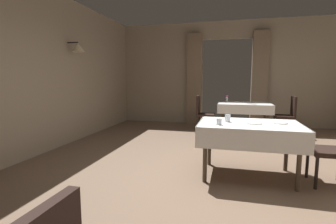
{
  "coord_description": "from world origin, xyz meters",
  "views": [
    {
      "loc": [
        0.15,
        -3.39,
        1.34
      ],
      "look_at": [
        -0.83,
        0.49,
        0.82
      ],
      "focal_mm": 26.63,
      "sensor_mm": 36.0,
      "label": 1
    }
  ],
  "objects_px": {
    "plate_mid_c": "(280,123)",
    "plate_mid_d": "(254,123)",
    "chair_far_right": "(288,113)",
    "dining_table_mid": "(249,130)",
    "dining_table_far": "(244,107)",
    "plate_far_b": "(252,104)",
    "glass_mid_a": "(228,118)",
    "flower_vase_far": "(227,98)",
    "chair_far_left": "(203,112)",
    "glass_mid_b": "(219,122)"
  },
  "relations": [
    {
      "from": "plate_mid_c",
      "to": "plate_mid_d",
      "type": "height_order",
      "value": "same"
    },
    {
      "from": "chair_far_right",
      "to": "plate_mid_d",
      "type": "xyz_separation_m",
      "value": [
        -1.06,
        -3.09,
        0.24
      ]
    },
    {
      "from": "dining_table_mid",
      "to": "chair_far_right",
      "type": "bearing_deg",
      "value": 70.05
    },
    {
      "from": "dining_table_far",
      "to": "plate_far_b",
      "type": "relative_size",
      "value": 5.57
    },
    {
      "from": "glass_mid_a",
      "to": "flower_vase_far",
      "type": "relative_size",
      "value": 0.53
    },
    {
      "from": "dining_table_far",
      "to": "chair_far_right",
      "type": "height_order",
      "value": "chair_far_right"
    },
    {
      "from": "dining_table_far",
      "to": "plate_far_b",
      "type": "bearing_deg",
      "value": -43.15
    },
    {
      "from": "dining_table_far",
      "to": "plate_mid_d",
      "type": "xyz_separation_m",
      "value": [
        -0.03,
        -2.99,
        0.1
      ]
    },
    {
      "from": "dining_table_far",
      "to": "plate_mid_c",
      "type": "relative_size",
      "value": 6.4
    },
    {
      "from": "plate_mid_d",
      "to": "plate_far_b",
      "type": "bearing_deg",
      "value": 86.19
    },
    {
      "from": "dining_table_mid",
      "to": "plate_far_b",
      "type": "xyz_separation_m",
      "value": [
        0.24,
        2.81,
        0.1
      ]
    },
    {
      "from": "plate_mid_d",
      "to": "flower_vase_far",
      "type": "bearing_deg",
      "value": 97.22
    },
    {
      "from": "chair_far_left",
      "to": "flower_vase_far",
      "type": "height_order",
      "value": "flower_vase_far"
    },
    {
      "from": "plate_mid_d",
      "to": "flower_vase_far",
      "type": "xyz_separation_m",
      "value": [
        -0.41,
        3.24,
        0.1
      ]
    },
    {
      "from": "dining_table_far",
      "to": "chair_far_left",
      "type": "bearing_deg",
      "value": -174.72
    },
    {
      "from": "chair_far_right",
      "to": "chair_far_left",
      "type": "xyz_separation_m",
      "value": [
        -2.06,
        -0.2,
        0.0
      ]
    },
    {
      "from": "chair_far_right",
      "to": "glass_mid_a",
      "type": "xyz_separation_m",
      "value": [
        -1.4,
        -3.03,
        0.29
      ]
    },
    {
      "from": "glass_mid_b",
      "to": "glass_mid_a",
      "type": "bearing_deg",
      "value": 67.83
    },
    {
      "from": "glass_mid_b",
      "to": "plate_far_b",
      "type": "relative_size",
      "value": 0.35
    },
    {
      "from": "dining_table_mid",
      "to": "plate_far_b",
      "type": "height_order",
      "value": "plate_far_b"
    },
    {
      "from": "glass_mid_b",
      "to": "plate_mid_d",
      "type": "xyz_separation_m",
      "value": [
        0.45,
        0.2,
        -0.03
      ]
    },
    {
      "from": "chair_far_right",
      "to": "glass_mid_b",
      "type": "distance_m",
      "value": 3.63
    },
    {
      "from": "glass_mid_b",
      "to": "flower_vase_far",
      "type": "bearing_deg",
      "value": 89.33
    },
    {
      "from": "flower_vase_far",
      "to": "plate_far_b",
      "type": "bearing_deg",
      "value": -34.03
    },
    {
      "from": "glass_mid_b",
      "to": "dining_table_mid",
      "type": "bearing_deg",
      "value": 29.94
    },
    {
      "from": "chair_far_left",
      "to": "glass_mid_a",
      "type": "bearing_deg",
      "value": -76.93
    },
    {
      "from": "dining_table_far",
      "to": "plate_mid_c",
      "type": "distance_m",
      "value": 2.9
    },
    {
      "from": "plate_mid_c",
      "to": "plate_far_b",
      "type": "height_order",
      "value": "same"
    },
    {
      "from": "flower_vase_far",
      "to": "glass_mid_b",
      "type": "bearing_deg",
      "value": -90.67
    },
    {
      "from": "plate_mid_c",
      "to": "plate_far_b",
      "type": "distance_m",
      "value": 2.73
    },
    {
      "from": "chair_far_left",
      "to": "plate_mid_d",
      "type": "distance_m",
      "value": 3.07
    },
    {
      "from": "plate_mid_c",
      "to": "plate_mid_d",
      "type": "bearing_deg",
      "value": -162.19
    },
    {
      "from": "chair_far_left",
      "to": "glass_mid_b",
      "type": "bearing_deg",
      "value": -79.87
    },
    {
      "from": "plate_mid_c",
      "to": "plate_mid_d",
      "type": "relative_size",
      "value": 0.97
    },
    {
      "from": "dining_table_far",
      "to": "flower_vase_far",
      "type": "distance_m",
      "value": 0.54
    },
    {
      "from": "dining_table_mid",
      "to": "chair_far_right",
      "type": "xyz_separation_m",
      "value": [
        1.11,
        3.07,
        -0.14
      ]
    },
    {
      "from": "plate_mid_d",
      "to": "dining_table_mid",
      "type": "bearing_deg",
      "value": 153.11
    },
    {
      "from": "dining_table_far",
      "to": "glass_mid_b",
      "type": "distance_m",
      "value": 3.23
    },
    {
      "from": "dining_table_mid",
      "to": "dining_table_far",
      "type": "xyz_separation_m",
      "value": [
        0.08,
        2.96,
        0.0
      ]
    },
    {
      "from": "dining_table_mid",
      "to": "glass_mid_a",
      "type": "distance_m",
      "value": 0.33
    },
    {
      "from": "plate_mid_c",
      "to": "dining_table_far",
      "type": "bearing_deg",
      "value": 96.27
    },
    {
      "from": "dining_table_mid",
      "to": "dining_table_far",
      "type": "relative_size",
      "value": 1.05
    },
    {
      "from": "dining_table_far",
      "to": "glass_mid_b",
      "type": "xyz_separation_m",
      "value": [
        -0.48,
        -3.19,
        0.13
      ]
    },
    {
      "from": "chair_far_right",
      "to": "plate_far_b",
      "type": "height_order",
      "value": "chair_far_right"
    },
    {
      "from": "chair_far_left",
      "to": "chair_far_right",
      "type": "bearing_deg",
      "value": 5.48
    },
    {
      "from": "plate_mid_c",
      "to": "flower_vase_far",
      "type": "xyz_separation_m",
      "value": [
        -0.75,
        3.13,
        0.1
      ]
    },
    {
      "from": "plate_mid_d",
      "to": "plate_far_b",
      "type": "relative_size",
      "value": 0.9
    },
    {
      "from": "glass_mid_a",
      "to": "glass_mid_b",
      "type": "relative_size",
      "value": 1.3
    },
    {
      "from": "plate_mid_d",
      "to": "chair_far_right",
      "type": "bearing_deg",
      "value": 71.14
    },
    {
      "from": "chair_far_right",
      "to": "flower_vase_far",
      "type": "xyz_separation_m",
      "value": [
        -1.47,
        0.15,
        0.34
      ]
    }
  ]
}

